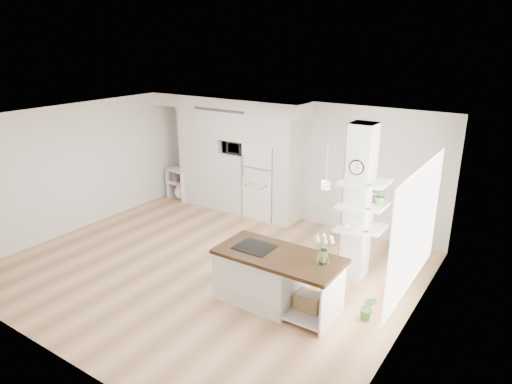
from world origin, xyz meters
TOP-DOWN VIEW (x-y plane):
  - floor at (0.00, 0.00)m, footprint 7.00×6.00m
  - room at (0.00, 0.00)m, footprint 7.04×6.04m
  - cabinet_wall at (-1.45, 2.67)m, footprint 4.00×0.71m
  - refrigerator at (-0.53, 2.68)m, footprint 0.78×0.69m
  - column at (2.38, 1.13)m, footprint 0.69×0.90m
  - window at (3.48, 0.30)m, footprint 0.00×2.40m
  - pendant_light at (1.70, 0.15)m, footprint 0.12×0.12m
  - kitchen_island at (1.47, -0.35)m, footprint 1.95×0.93m
  - bookshelf at (-2.97, 2.49)m, footprint 0.72×0.49m
  - floor_plant_a at (3.00, 0.02)m, footprint 0.25×0.21m
  - floor_plant_b at (2.68, 2.29)m, footprint 0.27×0.27m
  - microwave at (-1.27, 2.62)m, footprint 0.54×0.37m
  - shelf_plant at (2.63, 1.30)m, footprint 0.27×0.23m
  - decor_bowl at (2.30, 0.90)m, footprint 0.22×0.22m

SIDE VIEW (x-z plane):
  - floor at x=0.00m, z-range -0.01..0.01m
  - floor_plant_b at x=2.68m, z-range 0.00..0.43m
  - floor_plant_a at x=3.00m, z-range 0.00..0.43m
  - bookshelf at x=-2.97m, z-range -0.05..0.73m
  - kitchen_island at x=1.47m, z-range -0.26..1.18m
  - refrigerator at x=-0.53m, z-range 0.00..1.75m
  - decor_bowl at x=2.30m, z-range 0.98..1.03m
  - column at x=2.38m, z-range 0.00..2.70m
  - window at x=3.48m, z-range 0.30..2.70m
  - cabinet_wall at x=-1.45m, z-range 0.16..2.86m
  - shelf_plant at x=2.63m, z-range 1.38..1.67m
  - microwave at x=-1.27m, z-range 1.42..1.72m
  - room at x=0.00m, z-range 0.50..3.22m
  - pendant_light at x=1.70m, z-range 2.07..2.17m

